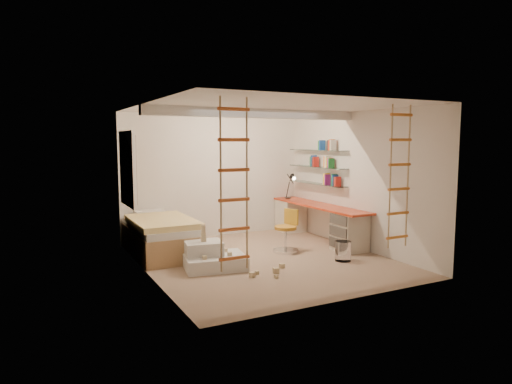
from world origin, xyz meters
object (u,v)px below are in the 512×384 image
bed (160,236)px  swivel_chair (286,236)px  desk (318,221)px  play_platform (212,258)px

bed → swivel_chair: swivel_chair is taller
desk → play_platform: (-2.71, -0.93, -0.24)m
swivel_chair → play_platform: swivel_chair is taller
desk → play_platform: bearing=-161.1°
swivel_chair → play_platform: bearing=-167.2°
bed → play_platform: 1.39m
play_platform → bed: bearing=110.6°
desk → swivel_chair: 1.23m
desk → bed: (-3.20, 0.36, -0.07)m
bed → swivel_chair: 2.30m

